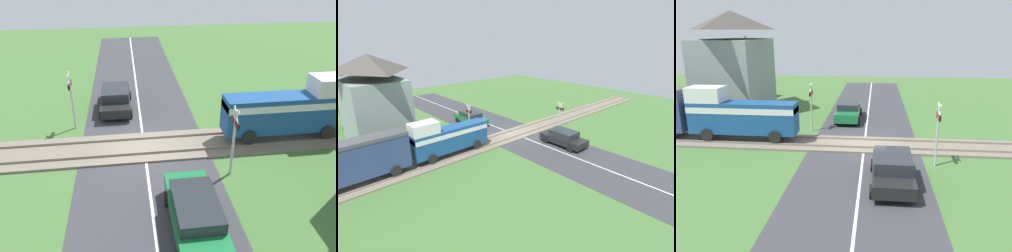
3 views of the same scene
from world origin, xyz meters
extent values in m
plane|color=#426B33|center=(0.00, 0.00, 0.00)|extent=(60.00, 60.00, 0.00)
cube|color=#38383D|center=(0.00, 0.00, 0.01)|extent=(48.00, 6.40, 0.02)
cube|color=silver|center=(0.00, 0.00, 0.02)|extent=(48.00, 0.12, 0.00)
cube|color=#756B5B|center=(0.00, 0.00, 0.06)|extent=(2.80, 48.00, 0.12)
cube|color=slate|center=(-0.72, 0.00, 0.18)|extent=(0.10, 48.00, 0.12)
cube|color=slate|center=(0.72, 0.00, 0.18)|extent=(0.10, 48.00, 0.12)
cube|color=navy|center=(0.00, 7.39, 1.57)|extent=(1.35, 6.58, 1.90)
cube|color=silver|center=(0.00, 7.39, 2.09)|extent=(1.37, 6.58, 0.36)
cube|color=silver|center=(0.00, 9.62, 2.97)|extent=(1.35, 2.10, 0.90)
cylinder|color=black|center=(-0.72, 5.28, 0.62)|extent=(0.14, 0.76, 0.76)
cylinder|color=black|center=(0.72, 5.28, 0.62)|extent=(0.14, 0.76, 0.76)
cylinder|color=black|center=(-0.72, 9.49, 0.62)|extent=(0.14, 0.76, 0.76)
cylinder|color=black|center=(0.72, 9.49, 0.62)|extent=(0.14, 0.76, 0.76)
cylinder|color=black|center=(0.72, 12.29, 0.62)|extent=(0.14, 0.76, 0.76)
cube|color=black|center=(-4.96, -1.44, 0.58)|extent=(4.23, 1.79, 0.56)
cube|color=#23282D|center=(-4.96, -1.44, 1.14)|extent=(2.33, 1.65, 0.56)
cylinder|color=black|center=(-3.58, -0.55, 0.30)|extent=(0.60, 0.18, 0.60)
cylinder|color=black|center=(-3.58, -2.33, 0.30)|extent=(0.60, 0.18, 0.60)
cylinder|color=black|center=(-6.33, -0.55, 0.30)|extent=(0.60, 0.18, 0.60)
cylinder|color=black|center=(-6.33, -2.33, 0.30)|extent=(0.60, 0.18, 0.60)
cube|color=#197038|center=(5.80, 1.44, 0.62)|extent=(4.56, 1.68, 0.64)
cube|color=#23282D|center=(5.80, 1.44, 1.18)|extent=(2.51, 1.55, 0.47)
cylinder|color=black|center=(4.32, 0.60, 0.30)|extent=(0.60, 0.18, 0.60)
cylinder|color=black|center=(4.32, 2.28, 0.30)|extent=(0.60, 0.18, 0.60)
cylinder|color=black|center=(7.28, 0.60, 0.30)|extent=(0.60, 0.18, 0.60)
cylinder|color=black|center=(7.28, 2.28, 0.30)|extent=(0.60, 0.18, 0.60)
cylinder|color=#B7B7B7|center=(-2.68, -3.72, 1.59)|extent=(0.12, 0.12, 3.19)
cube|color=black|center=(-2.68, -3.72, 2.61)|extent=(0.90, 0.08, 0.28)
sphere|color=red|center=(-2.95, -3.72, 2.61)|extent=(0.18, 0.18, 0.18)
sphere|color=red|center=(-2.41, -3.72, 2.61)|extent=(0.18, 0.18, 0.18)
cube|color=silver|center=(-2.68, -3.72, 2.94)|extent=(0.72, 0.04, 0.72)
cube|color=silver|center=(-2.68, -3.72, 2.94)|extent=(0.72, 0.04, 0.72)
cylinder|color=#B7B7B7|center=(2.68, 3.72, 1.59)|extent=(0.12, 0.12, 3.19)
cube|color=black|center=(2.68, 3.72, 2.61)|extent=(0.90, 0.08, 0.28)
sphere|color=red|center=(2.95, 3.72, 2.61)|extent=(0.18, 0.18, 0.18)
sphere|color=red|center=(2.41, 3.72, 2.61)|extent=(0.18, 0.18, 0.18)
cube|color=silver|center=(2.68, 3.72, 2.94)|extent=(0.72, 0.04, 0.72)
cube|color=silver|center=(2.68, 3.72, 2.94)|extent=(0.72, 0.04, 0.72)
cube|color=gray|center=(7.23, 10.88, 2.99)|extent=(6.45, 4.69, 5.99)
pyramid|color=#47423D|center=(7.23, 10.88, 7.43)|extent=(6.97, 5.06, 1.44)
cube|color=#472D1E|center=(3.99, 10.88, 1.05)|extent=(0.06, 1.10, 2.10)
cylinder|color=#B2282D|center=(2.52, 9.86, 0.72)|extent=(0.42, 0.42, 1.44)
sphere|color=tan|center=(2.52, 9.86, 1.57)|extent=(0.26, 0.26, 0.26)
cylinder|color=brown|center=(12.96, 12.10, 1.07)|extent=(0.24, 0.24, 2.14)
cone|color=#286628|center=(12.96, 12.10, 4.19)|extent=(3.42, 3.42, 4.11)
camera|label=1|loc=(14.26, -0.67, 8.99)|focal=35.00mm
camera|label=2|loc=(-18.05, 17.47, 9.67)|focal=28.00mm
camera|label=3|loc=(-18.59, -0.62, 6.74)|focal=35.00mm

